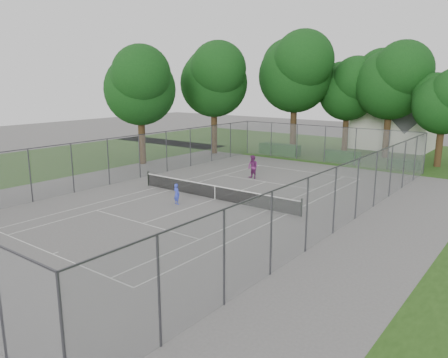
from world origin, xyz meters
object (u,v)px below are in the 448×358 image
Objects in this scene: tennis_net at (215,192)px; girl_player at (177,194)px; house at (395,112)px; woman_player at (253,167)px.

girl_player is at bearing -116.49° from tennis_net.
woman_player is (-3.98, -23.51, -3.23)m from house.
girl_player is (-3.66, -32.73, -3.51)m from house.
tennis_net is 6.99m from woman_player.
girl_player is at bearing -96.37° from house.
house is 7.74× the size of girl_player.
house is at bearing 94.65° from woman_player.
tennis_net is at bearing -63.18° from woman_player.
house reaches higher than girl_player.
woman_player is at bearing -99.60° from house.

